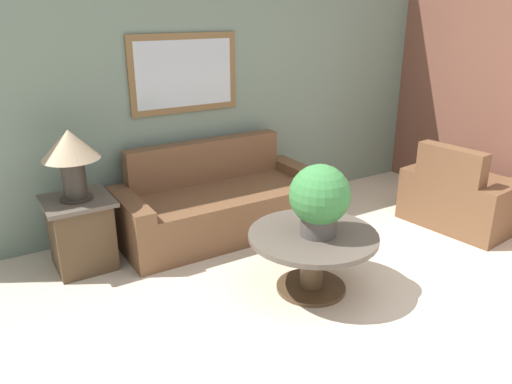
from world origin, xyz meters
TOP-DOWN VIEW (x-y plane):
  - ground_plane at (0.00, 0.00)m, footprint 20.00×20.00m
  - wall_back at (-0.02, 2.67)m, footprint 6.61×0.09m
  - wall_right at (2.33, 1.32)m, footprint 0.06×4.64m
  - couch_main at (-0.56, 2.18)m, footprint 1.99×0.86m
  - armchair at (1.66, 1.05)m, footprint 1.01×1.12m
  - coffee_table at (-0.46, 0.84)m, footprint 0.99×0.99m
  - side_table at (-1.88, 2.16)m, footprint 0.55×0.55m
  - table_lamp at (-1.88, 2.16)m, footprint 0.46×0.46m
  - potted_plant_on_table at (-0.43, 0.81)m, footprint 0.46×0.46m

SIDE VIEW (x-z plane):
  - ground_plane at x=0.00m, z-range 0.00..0.00m
  - armchair at x=1.66m, z-range -0.15..0.71m
  - couch_main at x=-0.56m, z-range -0.15..0.71m
  - side_table at x=-1.88m, z-range 0.01..0.62m
  - coffee_table at x=-0.46m, z-range 0.11..0.59m
  - potted_plant_on_table at x=-0.43m, z-range 0.50..1.05m
  - table_lamp at x=-1.88m, z-range 0.73..1.31m
  - wall_right at x=2.33m, z-range 0.00..2.60m
  - wall_back at x=-0.02m, z-range 0.01..2.61m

